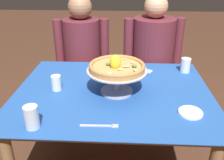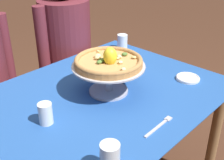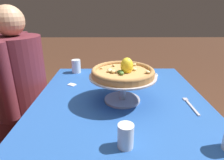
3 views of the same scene
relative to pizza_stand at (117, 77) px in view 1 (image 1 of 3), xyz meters
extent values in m
cylinder|color=olive|center=(-0.55, 0.41, -0.47)|extent=(0.06, 0.06, 0.69)
cylinder|color=olive|center=(0.50, 0.41, -0.47)|extent=(0.06, 0.06, 0.69)
cube|color=olive|center=(-0.02, 0.01, -0.12)|extent=(1.18, 0.93, 0.02)
cube|color=#23519E|center=(-0.02, 0.01, -0.10)|extent=(1.22, 0.97, 0.00)
cylinder|color=#B7B7C1|center=(0.00, 0.00, -0.09)|extent=(0.20, 0.20, 0.01)
cylinder|color=#B7B7C1|center=(0.00, 0.00, -0.02)|extent=(0.04, 0.04, 0.13)
cylinder|color=#B7B7C1|center=(0.00, 0.00, 0.05)|extent=(0.36, 0.36, 0.01)
cylinder|color=tan|center=(0.00, 0.00, 0.06)|extent=(0.34, 0.34, 0.02)
torus|color=#AF7D47|center=(0.00, 0.00, 0.08)|extent=(0.34, 0.34, 0.02)
ellipsoid|color=tan|center=(0.09, 0.05, 0.08)|extent=(0.03, 0.03, 0.01)
ellipsoid|color=tan|center=(0.04, -0.02, 0.08)|extent=(0.03, 0.02, 0.01)
ellipsoid|color=beige|center=(-0.03, -0.13, 0.08)|extent=(0.04, 0.04, 0.02)
ellipsoid|color=tan|center=(0.11, -0.07, 0.08)|extent=(0.03, 0.03, 0.01)
ellipsoid|color=tan|center=(0.04, 0.12, 0.08)|extent=(0.02, 0.02, 0.01)
ellipsoid|color=#4C7533|center=(-0.05, 0.01, 0.08)|extent=(0.03, 0.03, 0.02)
ellipsoid|color=tan|center=(-0.01, 0.02, 0.08)|extent=(0.02, 0.02, 0.01)
ellipsoid|color=beige|center=(0.02, -0.06, 0.08)|extent=(0.03, 0.02, 0.01)
ellipsoid|color=beige|center=(0.06, -0.01, 0.08)|extent=(0.02, 0.03, 0.02)
ellipsoid|color=tan|center=(-0.02, 0.05, 0.08)|extent=(0.04, 0.03, 0.02)
ellipsoid|color=beige|center=(0.00, 0.07, 0.08)|extent=(0.04, 0.04, 0.02)
ellipsoid|color=tan|center=(-0.01, 0.07, 0.08)|extent=(0.03, 0.03, 0.01)
ellipsoid|color=#4C7533|center=(0.10, -0.02, 0.08)|extent=(0.04, 0.04, 0.02)
ellipsoid|color=#4C7533|center=(-0.03, 0.02, 0.08)|extent=(0.03, 0.04, 0.02)
ellipsoid|color=yellow|center=(-0.01, -0.02, 0.11)|extent=(0.07, 0.07, 0.09)
cylinder|color=white|center=(0.49, 0.34, -0.05)|extent=(0.07, 0.07, 0.10)
cylinder|color=silver|center=(0.49, 0.34, -0.06)|extent=(0.06, 0.06, 0.07)
cylinder|color=silver|center=(-0.40, -0.39, -0.04)|extent=(0.07, 0.07, 0.12)
cylinder|color=silver|center=(-0.40, -0.39, -0.07)|extent=(0.06, 0.06, 0.05)
cylinder|color=white|center=(-0.38, 0.01, -0.05)|extent=(0.06, 0.06, 0.10)
cylinder|color=silver|center=(-0.38, 0.01, -0.07)|extent=(0.05, 0.05, 0.06)
cylinder|color=white|center=(0.40, -0.23, -0.09)|extent=(0.13, 0.13, 0.01)
torus|color=white|center=(0.40, -0.23, -0.09)|extent=(0.13, 0.13, 0.01)
cube|color=#B7B7C1|center=(-0.09, -0.36, -0.10)|extent=(0.16, 0.02, 0.01)
cube|color=#B7B7C1|center=(0.00, -0.36, -0.10)|extent=(0.03, 0.02, 0.01)
cube|color=white|center=(0.23, 0.33, -0.10)|extent=(0.06, 0.06, 0.00)
cube|color=#1E3833|center=(-0.34, 0.75, -0.61)|extent=(0.32, 0.35, 0.42)
cylinder|color=maroon|center=(-0.34, 0.75, -0.10)|extent=(0.36, 0.36, 0.59)
sphere|color=#9E7051|center=(-0.34, 0.75, 0.29)|extent=(0.20, 0.20, 0.20)
cylinder|color=maroon|center=(-0.54, 0.73, -0.06)|extent=(0.08, 0.08, 0.50)
cylinder|color=maroon|center=(-0.14, 0.78, -0.06)|extent=(0.08, 0.08, 0.50)
cube|color=maroon|center=(0.29, 0.70, -0.58)|extent=(0.32, 0.35, 0.47)
cylinder|color=maroon|center=(0.29, 0.70, -0.06)|extent=(0.39, 0.39, 0.56)
sphere|color=tan|center=(0.29, 0.70, 0.31)|extent=(0.19, 0.19, 0.19)
cylinder|color=maroon|center=(0.07, 0.68, -0.02)|extent=(0.08, 0.08, 0.48)
cylinder|color=maroon|center=(0.50, 0.73, -0.02)|extent=(0.08, 0.08, 0.48)
camera|label=1|loc=(0.04, -1.35, 0.63)|focal=39.55mm
camera|label=2|loc=(-0.94, -0.91, 0.66)|focal=47.19mm
camera|label=3|loc=(-0.97, 0.06, 0.40)|focal=30.78mm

